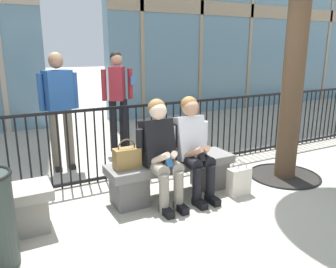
{
  "coord_description": "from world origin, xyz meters",
  "views": [
    {
      "loc": [
        -1.83,
        -3.33,
        1.75
      ],
      "look_at": [
        0.0,
        0.1,
        0.75
      ],
      "focal_mm": 35.49,
      "sensor_mm": 36.0,
      "label": 1
    }
  ],
  "objects": [
    {
      "name": "ground_plane",
      "position": [
        0.0,
        0.0,
        0.0
      ],
      "size": [
        60.0,
        60.0,
        0.0
      ],
      "primitive_type": "plane",
      "color": "#A8A091"
    },
    {
      "name": "stone_bench",
      "position": [
        0.0,
        0.0,
        0.27
      ],
      "size": [
        1.6,
        0.44,
        0.45
      ],
      "color": "slate",
      "rests_on": "ground"
    },
    {
      "name": "seated_person_with_phone",
      "position": [
        -0.21,
        -0.13,
        0.65
      ],
      "size": [
        0.52,
        0.66,
        1.21
      ],
      "color": "gray",
      "rests_on": "ground"
    },
    {
      "name": "seated_person_companion",
      "position": [
        0.21,
        -0.13,
        0.65
      ],
      "size": [
        0.52,
        0.66,
        1.21
      ],
      "color": "black",
      "rests_on": "ground"
    },
    {
      "name": "handbag_on_bench",
      "position": [
        -0.58,
        -0.01,
        0.57
      ],
      "size": [
        0.29,
        0.16,
        0.34
      ],
      "color": "olive",
      "rests_on": "stone_bench"
    },
    {
      "name": "shopping_bag",
      "position": [
        0.73,
        -0.39,
        0.17
      ],
      "size": [
        0.29,
        0.13,
        0.43
      ],
      "color": "beige",
      "rests_on": "ground"
    },
    {
      "name": "bystander_at_railing",
      "position": [
        0.08,
        2.08,
        1.0
      ],
      "size": [
        0.55,
        0.44,
        1.71
      ],
      "color": "black",
      "rests_on": "ground"
    },
    {
      "name": "bystander_further_back",
      "position": [
        -0.99,
        1.58,
        1.0
      ],
      "size": [
        0.55,
        0.32,
        1.71
      ],
      "color": "#6B6051",
      "rests_on": "ground"
    },
    {
      "name": "plaza_railing",
      "position": [
        -0.0,
        0.81,
        0.51
      ],
      "size": [
        9.59,
        0.04,
        1.02
      ],
      "color": "black",
      "rests_on": "ground"
    }
  ]
}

